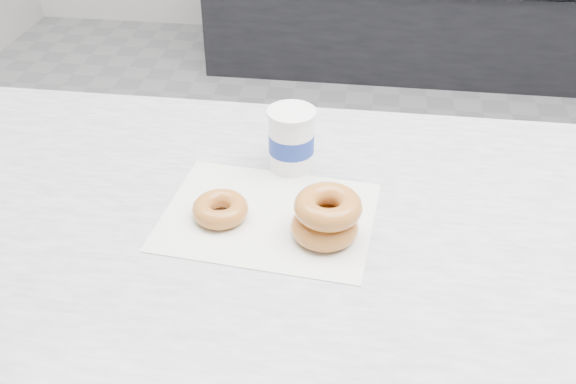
{
  "coord_description": "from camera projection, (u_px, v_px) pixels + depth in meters",
  "views": [
    {
      "loc": [
        -0.31,
        -1.43,
        1.54
      ],
      "look_at": [
        -0.42,
        -0.57,
        0.93
      ],
      "focal_mm": 40.0,
      "sensor_mm": 36.0,
      "label": 1
    }
  ],
  "objects": [
    {
      "name": "donut_stack",
      "position": [
        326.0,
        217.0,
        0.99
      ],
      "size": [
        0.11,
        0.11,
        0.07
      ],
      "color": "#CA8837",
      "rests_on": "wax_paper"
    },
    {
      "name": "wax_paper",
      "position": [
        268.0,
        216.0,
        1.05
      ],
      "size": [
        0.36,
        0.29,
        0.0
      ],
      "primitive_type": "cube",
      "rotation": [
        0.0,
        0.0,
        -0.09
      ],
      "color": "silver",
      "rests_on": "counter"
    },
    {
      "name": "ground",
      "position": [
        446.0,
        338.0,
        2.01
      ],
      "size": [
        5.0,
        5.0,
        0.0
      ],
      "primitive_type": "plane",
      "color": "gray",
      "rests_on": "ground"
    },
    {
      "name": "coffee_cup",
      "position": [
        291.0,
        139.0,
        1.14
      ],
      "size": [
        0.09,
        0.09,
        0.12
      ],
      "rotation": [
        0.0,
        0.0,
        0.17
      ],
      "color": "white",
      "rests_on": "counter"
    },
    {
      "name": "donut_single",
      "position": [
        220.0,
        209.0,
        1.04
      ],
      "size": [
        0.11,
        0.11,
        0.03
      ],
      "primitive_type": "torus",
      "rotation": [
        0.0,
        0.0,
        -0.21
      ],
      "color": "#CA8837",
      "rests_on": "wax_paper"
    }
  ]
}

